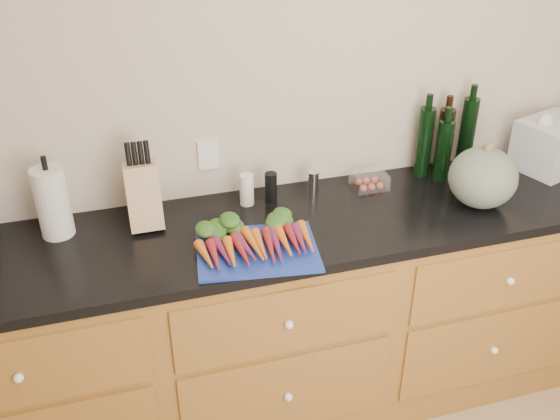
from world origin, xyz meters
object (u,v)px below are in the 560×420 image
object	(u,v)px
squash	(483,178)
tomato_box	(369,181)
paper_towel	(53,203)
carrots	(255,239)
knife_block	(143,196)
cutting_board	(257,250)

from	to	relation	value
squash	tomato_box	bearing A→B (deg)	145.06
paper_towel	squash	bearing A→B (deg)	-8.62
tomato_box	squash	bearing A→B (deg)	-34.94
carrots	squash	size ratio (longest dim) A/B	1.52
paper_towel	carrots	bearing A→B (deg)	-23.19
paper_towel	knife_block	xyz separation A→B (m)	(0.32, -0.02, -0.01)
cutting_board	squash	distance (m)	0.94
carrots	paper_towel	distance (m)	0.74
cutting_board	knife_block	bearing A→B (deg)	139.81
carrots	tomato_box	bearing A→B (deg)	27.61
squash	carrots	bearing A→B (deg)	-177.24
cutting_board	squash	size ratio (longest dim) A/B	1.59
carrots	tomato_box	xyz separation A→B (m)	(0.57, 0.30, -0.00)
cutting_board	paper_towel	size ratio (longest dim) A/B	1.59
squash	knife_block	distance (m)	1.31
cutting_board	paper_towel	bearing A→B (deg)	154.59
carrots	paper_towel	xyz separation A→B (m)	(-0.67, 0.29, 0.10)
carrots	squash	world-z (taller)	squash
carrots	paper_towel	size ratio (longest dim) A/B	1.52
carrots	squash	distance (m)	0.94
cutting_board	tomato_box	bearing A→B (deg)	30.03
paper_towel	knife_block	bearing A→B (deg)	-3.59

